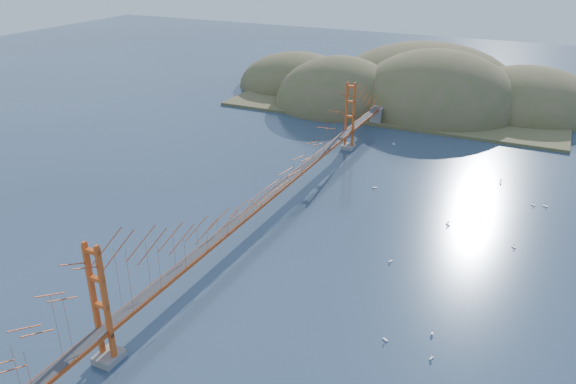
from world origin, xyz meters
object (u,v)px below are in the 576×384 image
at_px(sailboat_2, 385,339).
at_px(sailboat_1, 514,247).
at_px(bridge, 269,169).
at_px(sailboat_0, 432,357).

bearing_deg(sailboat_2, sailboat_1, 68.99).
bearing_deg(bridge, sailboat_2, -39.14).
height_order(bridge, sailboat_0, bridge).
bearing_deg(sailboat_0, bridge, 145.11).
height_order(sailboat_2, sailboat_0, sailboat_2).
bearing_deg(sailboat_2, sailboat_0, -8.01).
bearing_deg(sailboat_1, bridge, -168.73).
distance_m(sailboat_1, sailboat_0, 24.02).
relative_size(sailboat_2, sailboat_1, 1.12).
height_order(bridge, sailboat_2, bridge).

